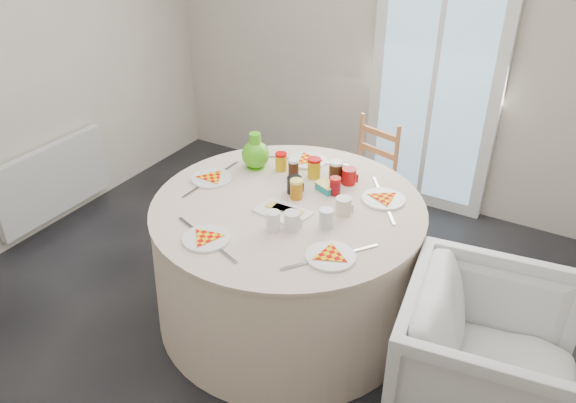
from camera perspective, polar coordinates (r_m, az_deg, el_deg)
The scene contains 13 objects.
floor at distance 3.57m, azimuth -3.57°, elevation -12.24°, with size 4.00×4.00×0.00m, color black.
wall_back at distance 4.54m, azimuth 10.43°, elevation 15.95°, with size 4.00×0.02×2.60m, color #BCB5A3.
glass_door at distance 4.45m, azimuth 14.77°, elevation 11.76°, with size 1.00×0.08×2.10m, color silver.
radiator at distance 4.63m, azimuth -22.77°, elevation 1.99°, with size 0.07×1.00×0.55m, color silver.
table at distance 3.42m, azimuth -0.00°, elevation -6.11°, with size 1.62×1.62×0.82m, color beige.
wooden_chair at distance 4.23m, azimuth 7.70°, elevation 2.89°, with size 0.38×0.37×0.86m, color #C87D45, non-canonical shape.
armchair at distance 2.97m, azimuth 19.81°, elevation -15.02°, with size 0.83×0.78×0.86m, color silver.
place_settings at distance 3.20m, azimuth -0.00°, elevation -0.46°, with size 1.35×1.35×0.02m, color white, non-canonical shape.
jar_cluster at distance 3.41m, azimuth 1.79°, elevation 2.61°, with size 0.49×0.24×0.14m, color brown, non-canonical shape.
butter_tub at distance 3.33m, azimuth 3.94°, elevation 1.12°, with size 0.13×0.09×0.05m, color teal.
green_pitcher at distance 3.56m, azimuth -3.32°, elevation 4.74°, with size 0.18×0.18×0.23m, color #47B117, non-canonical shape.
cheese_platter at distance 3.12m, azimuth -0.55°, elevation -1.35°, with size 0.29×0.19×0.04m, color white, non-canonical shape.
mugs_glasses at distance 3.13m, azimuth 2.42°, elevation -0.42°, with size 0.66×0.66×0.12m, color #B0A4A4, non-canonical shape.
Camera 1 is at (1.49, -2.13, 2.44)m, focal length 35.00 mm.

